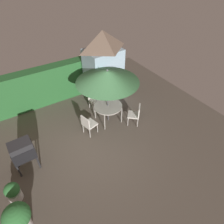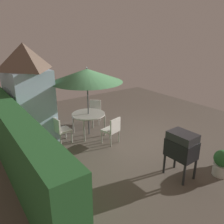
{
  "view_description": "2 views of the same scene",
  "coord_description": "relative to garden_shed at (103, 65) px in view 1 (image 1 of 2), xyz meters",
  "views": [
    {
      "loc": [
        -2.18,
        -4.55,
        5.66
      ],
      "look_at": [
        0.82,
        0.24,
        0.94
      ],
      "focal_mm": 31.19,
      "sensor_mm": 36.0,
      "label": 1
    },
    {
      "loc": [
        -5.52,
        4.46,
        3.49
      ],
      "look_at": [
        0.46,
        0.2,
        0.87
      ],
      "focal_mm": 36.32,
      "sensor_mm": 36.0,
      "label": 2
    }
  ],
  "objects": [
    {
      "name": "potted_plant_by_grill",
      "position": [
        -4.9,
        -3.24,
        -1.26
      ],
      "size": [
        0.42,
        0.42,
        0.7
      ],
      "color": "silver",
      "rests_on": "ground"
    },
    {
      "name": "ground_plane",
      "position": [
        -1.81,
        -2.55,
        -1.62
      ],
      "size": [
        11.0,
        11.0,
        0.0
      ],
      "primitive_type": "plane",
      "color": "brown"
    },
    {
      "name": "patio_umbrella",
      "position": [
        -0.81,
        -1.73,
        0.51
      ],
      "size": [
        2.38,
        2.38,
        2.41
      ],
      "color": "#4C4C51",
      "rests_on": "ground"
    },
    {
      "name": "chair_toward_hedge",
      "position": [
        -0.89,
        -0.63,
        -1.1
      ],
      "size": [
        0.49,
        0.5,
        0.9
      ],
      "color": "silver",
      "rests_on": "ground"
    },
    {
      "name": "hedge_backdrop",
      "position": [
        -1.81,
        0.95,
        -0.75
      ],
      "size": [
        6.62,
        0.58,
        1.75
      ],
      "color": "#28602D",
      "rests_on": "ground"
    },
    {
      "name": "garden_shed",
      "position": [
        0.0,
        0.0,
        0.0
      ],
      "size": [
        1.71,
        1.36,
        3.18
      ],
      "color": "#9EBCD1",
      "rests_on": "ground"
    },
    {
      "name": "bbq_grill",
      "position": [
        -4.31,
        -2.34,
        -0.77
      ],
      "size": [
        0.71,
        0.52,
        1.2
      ],
      "color": "black",
      "rests_on": "ground"
    },
    {
      "name": "chair_near_shed",
      "position": [
        -1.87,
        -2.0,
        -1.1
      ],
      "size": [
        0.56,
        0.56,
        0.9
      ],
      "color": "silver",
      "rests_on": "ground"
    },
    {
      "name": "patio_table",
      "position": [
        -0.81,
        -1.73,
        -0.9
      ],
      "size": [
        1.16,
        1.16,
        0.79
      ],
      "color": "#B2ADA3",
      "rests_on": "ground"
    },
    {
      "name": "chair_far_side",
      "position": [
        0.05,
        -2.5,
        -1.1
      ],
      "size": [
        0.65,
        0.65,
        0.9
      ],
      "color": "silver",
      "rests_on": "ground"
    },
    {
      "name": "potted_plant_by_shed",
      "position": [
        -4.91,
        -4.14,
        -1.07
      ],
      "size": [
        0.69,
        0.69,
        0.98
      ],
      "color": "silver",
      "rests_on": "ground"
    }
  ]
}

